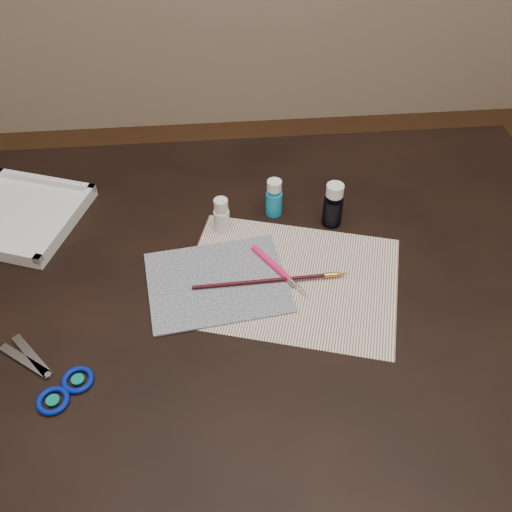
{
  "coord_description": "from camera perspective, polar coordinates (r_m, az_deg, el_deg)",
  "views": [
    {
      "loc": [
        -0.06,
        -0.71,
        1.51
      ],
      "look_at": [
        0.0,
        0.0,
        0.8
      ],
      "focal_mm": 40.0,
      "sensor_mm": 36.0,
      "label": 1
    }
  ],
  "objects": [
    {
      "name": "ground",
      "position": [
        1.68,
        0.0,
        -20.08
      ],
      "size": [
        3.5,
        3.5,
        0.02
      ],
      "primitive_type": "cube",
      "color": "#422614",
      "rests_on": "ground"
    },
    {
      "name": "palette_tray",
      "position": [
        1.24,
        -22.65,
        3.82
      ],
      "size": [
        0.29,
        0.29,
        0.03
      ],
      "primitive_type": "cube",
      "rotation": [
        0.0,
        0.0,
        -0.35
      ],
      "color": "white",
      "rests_on": "table"
    },
    {
      "name": "paint_bottle_white",
      "position": [
        1.1,
        -3.47,
        4.08
      ],
      "size": [
        0.03,
        0.03,
        0.08
      ],
      "primitive_type": "cylinder",
      "rotation": [
        0.0,
        0.0,
        -0.0
      ],
      "color": "white",
      "rests_on": "table"
    },
    {
      "name": "paintbrush",
      "position": [
        1.02,
        1.62,
        -2.44
      ],
      "size": [
        0.29,
        0.02,
        0.01
      ],
      "primitive_type": null,
      "rotation": [
        0.0,
        0.0,
        0.03
      ],
      "color": "black",
      "rests_on": "canvas"
    },
    {
      "name": "scissors",
      "position": [
        0.96,
        -21.0,
        -10.8
      ],
      "size": [
        0.21,
        0.19,
        0.01
      ],
      "primitive_type": null,
      "rotation": [
        0.0,
        0.0,
        2.5
      ],
      "color": "silver",
      "rests_on": "table"
    },
    {
      "name": "paint_bottle_cyan",
      "position": [
        1.14,
        1.81,
        5.86
      ],
      "size": [
        0.04,
        0.04,
        0.08
      ],
      "primitive_type": "cylinder",
      "rotation": [
        0.0,
        0.0,
        0.12
      ],
      "color": "#1288B9",
      "rests_on": "table"
    },
    {
      "name": "canvas",
      "position": [
        1.03,
        -3.9,
        -2.6
      ],
      "size": [
        0.27,
        0.23,
        0.0
      ],
      "primitive_type": "cube",
      "rotation": [
        0.0,
        0.0,
        0.13
      ],
      "color": "black",
      "rests_on": "paper"
    },
    {
      "name": "table",
      "position": [
        1.34,
        0.0,
        -13.05
      ],
      "size": [
        1.3,
        0.9,
        0.75
      ],
      "primitive_type": "cube",
      "color": "black",
      "rests_on": "ground"
    },
    {
      "name": "craft_knife",
      "position": [
        1.04,
        2.44,
        -1.55
      ],
      "size": [
        0.1,
        0.14,
        0.01
      ],
      "primitive_type": null,
      "rotation": [
        0.0,
        0.0,
        -1.0
      ],
      "color": "#F01D5E",
      "rests_on": "paper"
    },
    {
      "name": "paper",
      "position": [
        1.03,
        3.5,
        -2.39
      ],
      "size": [
        0.45,
        0.38,
        0.0
      ],
      "primitive_type": "cube",
      "rotation": [
        0.0,
        0.0,
        -0.29
      ],
      "color": "white",
      "rests_on": "table"
    },
    {
      "name": "paint_bottle_navy",
      "position": [
        1.12,
        7.73,
        5.11
      ],
      "size": [
        0.04,
        0.04,
        0.09
      ],
      "primitive_type": "cylinder",
      "rotation": [
        0.0,
        0.0,
        -0.09
      ],
      "color": "black",
      "rests_on": "table"
    }
  ]
}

